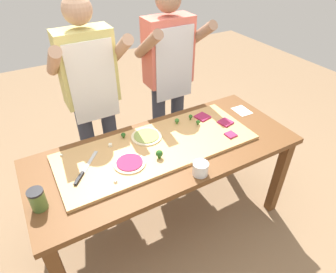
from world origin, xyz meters
TOP-DOWN VIEW (x-y plane):
  - ground_plane at (0.00, 0.00)m, footprint 8.00×8.00m
  - prep_table at (0.00, 0.00)m, footprint 1.84×0.77m
  - cutting_board at (-0.04, 0.04)m, footprint 1.36×0.52m
  - chefs_knife at (-0.56, 0.03)m, footprint 0.22×0.26m
  - pizza_whole_beet_magenta at (-0.28, -0.04)m, footprint 0.20×0.20m
  - pizza_whole_pesto_green at (-0.07, 0.16)m, footprint 0.22×0.22m
  - pizza_slice_far_right at (0.47, -0.11)m, footprint 0.07×0.07m
  - pizza_slice_center at (0.43, 0.18)m, footprint 0.12×0.12m
  - pizza_slice_near_left at (0.53, 0.03)m, footprint 0.11×0.11m
  - broccoli_floret_back_left at (-0.21, 0.24)m, footprint 0.03×0.03m
  - broccoli_floret_back_mid at (-0.09, -0.08)m, footprint 0.05×0.05m
  - broccoli_floret_front_left at (0.33, 0.20)m, footprint 0.03×0.03m
  - broccoli_floret_back_right at (0.21, 0.21)m, footprint 0.03×0.03m
  - broccoli_floret_front_right at (0.34, 0.12)m, footprint 0.03×0.03m
  - cheese_crumble_a at (-0.42, -0.15)m, footprint 0.02×0.02m
  - cheese_crumble_b at (-0.64, 0.25)m, footprint 0.02×0.02m
  - cheese_crumble_c at (-0.33, 0.19)m, footprint 0.03×0.03m
  - flour_cup at (0.06, -0.31)m, footprint 0.10×0.10m
  - sauce_jar at (-0.84, -0.11)m, footprint 0.09×0.09m
  - recipe_note at (0.79, 0.13)m, footprint 0.12×0.15m
  - cook_left at (-0.28, 0.67)m, footprint 0.54×0.39m
  - cook_right at (0.40, 0.67)m, footprint 0.54×0.39m

SIDE VIEW (x-z plane):
  - ground_plane at x=0.00m, z-range 0.00..0.00m
  - prep_table at x=0.00m, z-range 0.29..1.07m
  - recipe_note at x=0.79m, z-range 0.78..0.78m
  - cutting_board at x=-0.04m, z-range 0.78..0.80m
  - chefs_knife at x=-0.56m, z-range 0.80..0.81m
  - pizza_slice_far_right at x=0.47m, z-range 0.80..0.81m
  - pizza_slice_center at x=0.43m, z-range 0.80..0.81m
  - pizza_slice_near_left at x=0.53m, z-range 0.80..0.81m
  - cheese_crumble_b at x=-0.64m, z-range 0.80..0.81m
  - cheese_crumble_a at x=-0.42m, z-range 0.80..0.81m
  - pizza_whole_beet_magenta at x=-0.28m, z-range 0.80..0.81m
  - pizza_whole_pesto_green at x=-0.07m, z-range 0.80..0.81m
  - cheese_crumble_c at x=-0.33m, z-range 0.80..0.82m
  - flour_cup at x=0.06m, z-range 0.77..0.86m
  - broccoli_floret_front_right at x=0.34m, z-range 0.80..0.84m
  - broccoli_floret_back_left at x=-0.21m, z-range 0.80..0.84m
  - broccoli_floret_back_right at x=0.21m, z-range 0.80..0.85m
  - broccoli_floret_front_left at x=0.33m, z-range 0.80..0.85m
  - broccoli_floret_back_mid at x=-0.09m, z-range 0.80..0.86m
  - sauce_jar at x=-0.84m, z-range 0.78..0.90m
  - cook_left at x=-0.28m, z-range 0.16..1.83m
  - cook_right at x=0.40m, z-range 0.16..1.83m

